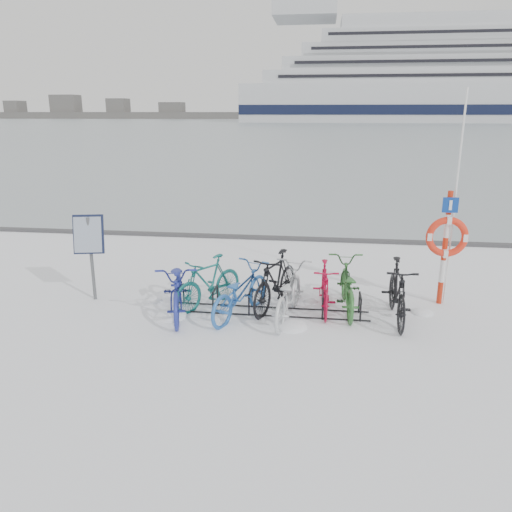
{
  "coord_description": "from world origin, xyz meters",
  "views": [
    {
      "loc": [
        0.98,
        -9.25,
        3.88
      ],
      "look_at": [
        -0.33,
        0.6,
        0.99
      ],
      "focal_mm": 35.0,
      "sensor_mm": 36.0,
      "label": 1
    }
  ],
  "objects_px": {
    "bike_rack": "(268,304)",
    "lifebuoy_station": "(447,237)",
    "cruise_ferry": "(456,82)",
    "info_board": "(89,239)"
  },
  "relations": [
    {
      "from": "cruise_ferry",
      "to": "bike_rack",
      "type": "bearing_deg",
      "value": -104.19
    },
    {
      "from": "info_board",
      "to": "cruise_ferry",
      "type": "xyz_separation_m",
      "value": [
        50.65,
        185.18,
        12.47
      ]
    },
    {
      "from": "bike_rack",
      "to": "lifebuoy_station",
      "type": "distance_m",
      "value": 3.84
    },
    {
      "from": "bike_rack",
      "to": "cruise_ferry",
      "type": "bearing_deg",
      "value": 75.81
    },
    {
      "from": "lifebuoy_station",
      "to": "cruise_ferry",
      "type": "xyz_separation_m",
      "value": [
        43.37,
        184.49,
        12.35
      ]
    },
    {
      "from": "info_board",
      "to": "cruise_ferry",
      "type": "relative_size",
      "value": 0.01
    },
    {
      "from": "bike_rack",
      "to": "lifebuoy_station",
      "type": "bearing_deg",
      "value": 14.4
    },
    {
      "from": "lifebuoy_station",
      "to": "cruise_ferry",
      "type": "bearing_deg",
      "value": 76.77
    },
    {
      "from": "info_board",
      "to": "lifebuoy_station",
      "type": "xyz_separation_m",
      "value": [
        7.28,
        0.69,
        0.12
      ]
    },
    {
      "from": "bike_rack",
      "to": "lifebuoy_station",
      "type": "relative_size",
      "value": 0.93
    }
  ]
}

